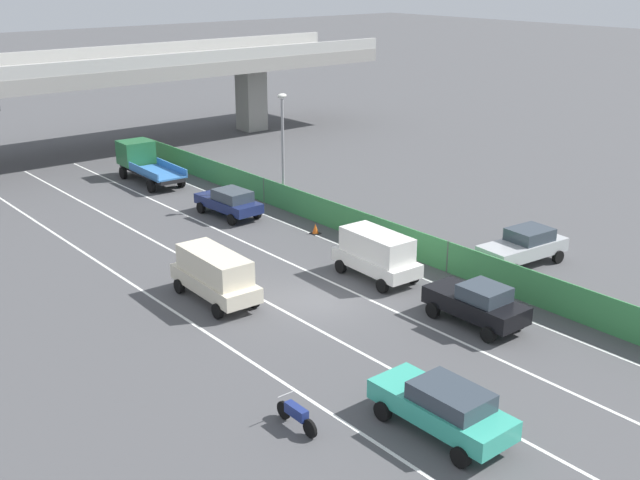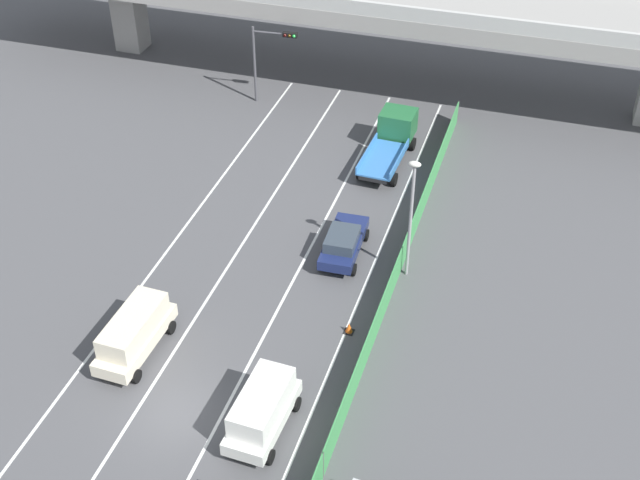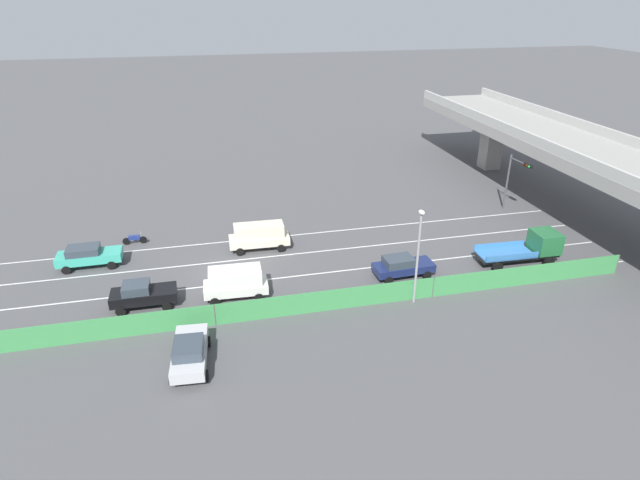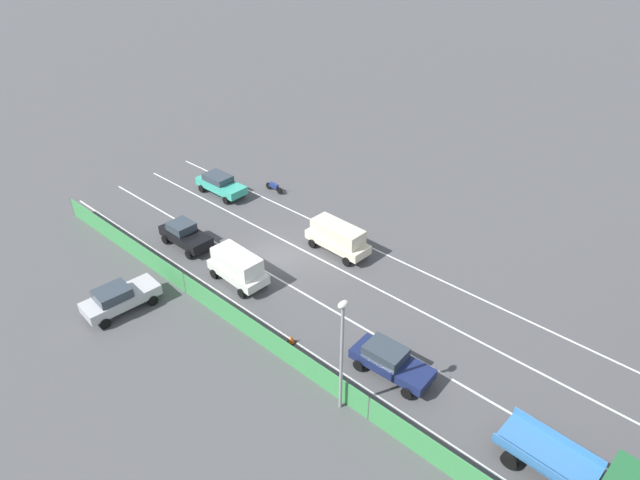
{
  "view_description": "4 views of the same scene",
  "coord_description": "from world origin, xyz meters",
  "px_view_note": "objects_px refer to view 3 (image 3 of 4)",
  "views": [
    {
      "loc": [
        -19.53,
        -24.02,
        13.68
      ],
      "look_at": [
        2.88,
        3.4,
        1.2
      ],
      "focal_mm": 44.11,
      "sensor_mm": 36.0,
      "label": 1
    },
    {
      "loc": [
        12.91,
        -21.04,
        27.6
      ],
      "look_at": [
        2.79,
        11.08,
        1.84
      ],
      "focal_mm": 47.53,
      "sensor_mm": 36.0,
      "label": 2
    },
    {
      "loc": [
        35.1,
        -1.16,
        19.11
      ],
      "look_at": [
        -1.04,
        7.38,
        1.39
      ],
      "focal_mm": 29.36,
      "sensor_mm": 36.0,
      "label": 3
    },
    {
      "loc": [
        21.2,
        23.37,
        21.59
      ],
      "look_at": [
        -1.51,
        2.85,
        1.83
      ],
      "focal_mm": 30.2,
      "sensor_mm": 36.0,
      "label": 4
    }
  ],
  "objects_px": {
    "car_van_white": "(235,281)",
    "car_van_cream": "(259,235)",
    "car_sedan_navy": "(402,266)",
    "motorcycle": "(135,239)",
    "parked_wagon_silver": "(190,352)",
    "flatbed_truck_blue": "(532,247)",
    "traffic_light": "(516,174)",
    "traffic_cone": "(337,295)",
    "car_taxi_teal": "(88,255)",
    "car_sedan_black": "(142,294)",
    "street_lamp": "(418,248)"
  },
  "relations": [
    {
      "from": "car_sedan_navy",
      "to": "traffic_cone",
      "type": "relative_size",
      "value": 8.14
    },
    {
      "from": "flatbed_truck_blue",
      "to": "traffic_cone",
      "type": "height_order",
      "value": "flatbed_truck_blue"
    },
    {
      "from": "motorcycle",
      "to": "traffic_light",
      "type": "height_order",
      "value": "traffic_light"
    },
    {
      "from": "flatbed_truck_blue",
      "to": "motorcycle",
      "type": "distance_m",
      "value": 31.98
    },
    {
      "from": "flatbed_truck_blue",
      "to": "car_van_cream",
      "type": "bearing_deg",
      "value": -109.22
    },
    {
      "from": "car_van_cream",
      "to": "traffic_cone",
      "type": "distance_m",
      "value": 9.84
    },
    {
      "from": "car_sedan_black",
      "to": "car_taxi_teal",
      "type": "bearing_deg",
      "value": -147.14
    },
    {
      "from": "motorcycle",
      "to": "traffic_cone",
      "type": "xyz_separation_m",
      "value": [
        12.2,
        14.16,
        -0.2
      ]
    },
    {
      "from": "traffic_light",
      "to": "traffic_cone",
      "type": "distance_m",
      "value": 23.36
    },
    {
      "from": "car_van_white",
      "to": "traffic_light",
      "type": "distance_m",
      "value": 28.55
    },
    {
      "from": "car_van_white",
      "to": "car_sedan_navy",
      "type": "distance_m",
      "value": 12.14
    },
    {
      "from": "car_taxi_teal",
      "to": "car_sedan_black",
      "type": "xyz_separation_m",
      "value": [
        6.83,
        4.41,
        0.01
      ]
    },
    {
      "from": "traffic_cone",
      "to": "car_van_cream",
      "type": "bearing_deg",
      "value": -154.92
    },
    {
      "from": "car_van_cream",
      "to": "traffic_light",
      "type": "height_order",
      "value": "traffic_light"
    },
    {
      "from": "traffic_cone",
      "to": "traffic_light",
      "type": "bearing_deg",
      "value": 119.3
    },
    {
      "from": "car_sedan_navy",
      "to": "motorcycle",
      "type": "bearing_deg",
      "value": -117.74
    },
    {
      "from": "car_taxi_teal",
      "to": "traffic_cone",
      "type": "relative_size",
      "value": 8.52
    },
    {
      "from": "traffic_light",
      "to": "car_van_white",
      "type": "bearing_deg",
      "value": -70.46
    },
    {
      "from": "car_van_white",
      "to": "parked_wagon_silver",
      "type": "xyz_separation_m",
      "value": [
        6.74,
        -3.15,
        -0.3
      ]
    },
    {
      "from": "car_taxi_teal",
      "to": "flatbed_truck_blue",
      "type": "distance_m",
      "value": 34.05
    },
    {
      "from": "parked_wagon_silver",
      "to": "traffic_cone",
      "type": "distance_m",
      "value": 11.01
    },
    {
      "from": "car_van_white",
      "to": "motorcycle",
      "type": "relative_size",
      "value": 2.25
    },
    {
      "from": "motorcycle",
      "to": "car_van_cream",
      "type": "bearing_deg",
      "value": 71.58
    },
    {
      "from": "car_sedan_black",
      "to": "car_van_white",
      "type": "bearing_deg",
      "value": 87.41
    },
    {
      "from": "car_sedan_navy",
      "to": "motorcycle",
      "type": "relative_size",
      "value": 2.31
    },
    {
      "from": "parked_wagon_silver",
      "to": "traffic_cone",
      "type": "xyz_separation_m",
      "value": [
        -4.94,
        9.81,
        -0.68
      ]
    },
    {
      "from": "car_sedan_black",
      "to": "car_sedan_navy",
      "type": "relative_size",
      "value": 0.94
    },
    {
      "from": "traffic_light",
      "to": "car_van_cream",
      "type": "bearing_deg",
      "value": -84.28
    },
    {
      "from": "car_sedan_black",
      "to": "street_lamp",
      "type": "distance_m",
      "value": 18.46
    },
    {
      "from": "parked_wagon_silver",
      "to": "car_sedan_navy",
      "type": "bearing_deg",
      "value": 114.06
    },
    {
      "from": "car_van_white",
      "to": "car_van_cream",
      "type": "bearing_deg",
      "value": 160.46
    },
    {
      "from": "parked_wagon_silver",
      "to": "traffic_light",
      "type": "height_order",
      "value": "traffic_light"
    },
    {
      "from": "car_van_cream",
      "to": "car_sedan_black",
      "type": "bearing_deg",
      "value": -51.86
    },
    {
      "from": "flatbed_truck_blue",
      "to": "street_lamp",
      "type": "distance_m",
      "value": 11.94
    },
    {
      "from": "traffic_light",
      "to": "car_sedan_black",
      "type": "bearing_deg",
      "value": -74.35
    },
    {
      "from": "car_van_cream",
      "to": "traffic_cone",
      "type": "bearing_deg",
      "value": 25.08
    },
    {
      "from": "car_van_cream",
      "to": "car_van_white",
      "type": "xyz_separation_m",
      "value": [
        7.08,
        -2.51,
        0.01
      ]
    },
    {
      "from": "car_sedan_navy",
      "to": "traffic_cone",
      "type": "distance_m",
      "value": 5.82
    },
    {
      "from": "flatbed_truck_blue",
      "to": "traffic_light",
      "type": "relative_size",
      "value": 1.19
    },
    {
      "from": "flatbed_truck_blue",
      "to": "traffic_light",
      "type": "xyz_separation_m",
      "value": [
        -9.48,
        4.06,
        2.51
      ]
    },
    {
      "from": "flatbed_truck_blue",
      "to": "car_taxi_teal",
      "type": "bearing_deg",
      "value": -102.01
    },
    {
      "from": "car_sedan_black",
      "to": "car_van_white",
      "type": "relative_size",
      "value": 0.97
    },
    {
      "from": "car_van_white",
      "to": "flatbed_truck_blue",
      "type": "bearing_deg",
      "value": 90.07
    },
    {
      "from": "car_van_cream",
      "to": "car_taxi_teal",
      "type": "xyz_separation_m",
      "value": [
        -0.03,
        -13.07,
        -0.3
      ]
    },
    {
      "from": "car_van_cream",
      "to": "car_sedan_navy",
      "type": "relative_size",
      "value": 1.09
    },
    {
      "from": "car_van_white",
      "to": "parked_wagon_silver",
      "type": "height_order",
      "value": "car_van_white"
    },
    {
      "from": "car_taxi_teal",
      "to": "motorcycle",
      "type": "distance_m",
      "value": 4.53
    },
    {
      "from": "car_sedan_navy",
      "to": "car_sedan_black",
      "type": "bearing_deg",
      "value": -90.6
    },
    {
      "from": "car_van_cream",
      "to": "car_sedan_black",
      "type": "distance_m",
      "value": 11.01
    },
    {
      "from": "car_van_white",
      "to": "motorcycle",
      "type": "distance_m",
      "value": 12.85
    }
  ]
}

